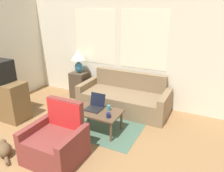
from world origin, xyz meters
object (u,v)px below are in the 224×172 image
Objects in this scene: table_lamp at (78,58)px; cup_navy at (109,108)px; coffee_table at (98,113)px; couch at (125,99)px; cat_black at (4,149)px; laptop at (95,105)px; cup_yellow at (108,115)px; armchair at (57,142)px.

table_lamp reaches higher than cup_navy.
couch is at bearing 85.57° from coffee_table.
couch is 3.44× the size of table_lamp.
cup_navy is 1.88m from cat_black.
cat_black is at bearing -128.61° from cup_navy.
cat_black is at bearing -122.09° from laptop.
couch is 19.91× the size of cup_navy.
table_lamp is 6.61× the size of cup_yellow.
laptop is 1.69m from cat_black.
armchair is at bearing -107.66° from cup_navy.
laptop is at bearing 151.45° from cup_yellow.
laptop is 3.71× the size of cup_yellow.
armchair reaches higher than cup_yellow.
armchair is 8.87× the size of cup_navy.
cup_navy is at bearing 72.34° from armchair.
table_lamp is 0.69× the size of coffee_table.
cup_yellow is at bearing 60.82° from armchair.
coffee_table is 0.17m from laptop.
cup_yellow is 1.77m from cat_black.
cat_black is at bearing -114.02° from couch.
cup_navy is at bearing 7.96° from laptop.
cup_yellow is at bearing -28.55° from laptop.
cat_black is at bearing -84.38° from table_lamp.
couch is 22.75× the size of cup_yellow.
couch is at bearing 94.65° from cup_navy.
cat_black is (-1.15, -1.44, -0.35)m from cup_navy.
cup_yellow reaches higher than coffee_table.
cup_yellow is (1.52, -1.36, -0.59)m from table_lamp.
coffee_table is (-0.08, -1.08, 0.10)m from couch.
couch reaches higher than cup_yellow.
cup_yellow is (0.47, 0.85, 0.18)m from armchair.
table_lamp reaches higher than coffee_table.
table_lamp reaches higher than armchair.
cat_black is (-1.27, -1.19, -0.34)m from cup_yellow.
couch is 1.55m from table_lamp.
cup_yellow is at bearing -25.32° from coffee_table.
cup_yellow is (0.12, -0.25, -0.01)m from cup_navy.
armchair is 2.56m from table_lamp.
table_lamp is at bearing 134.61° from laptop.
table_lamp is 5.79× the size of cup_navy.
coffee_table is at bearing 154.68° from cup_yellow.
cup_navy is at bearing -95.79° from cat_black.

